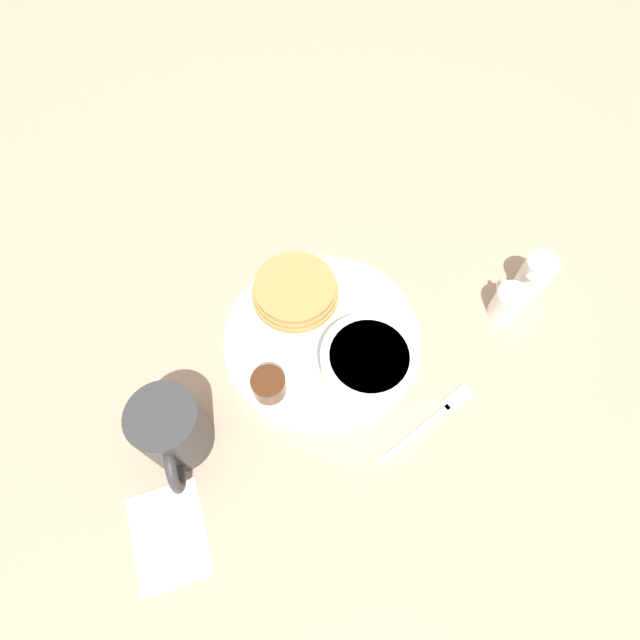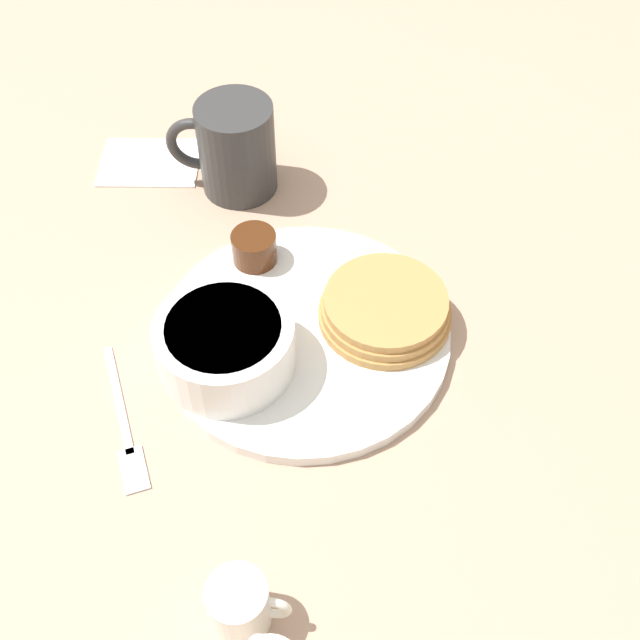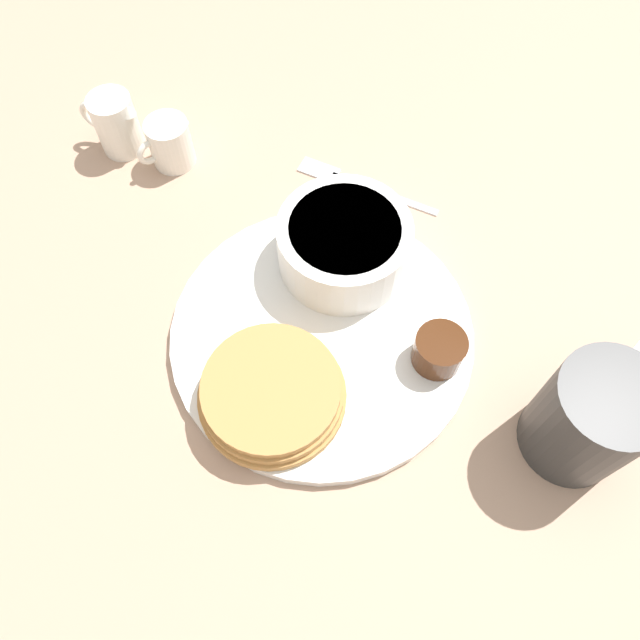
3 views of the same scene
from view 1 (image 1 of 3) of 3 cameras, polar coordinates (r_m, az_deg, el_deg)
ground_plane at (r=0.68m, az=0.26°, el=-2.34°), size 4.00×4.00×0.00m
plate at (r=0.67m, az=0.26°, el=-2.11°), size 0.26×0.26×0.01m
pancake_stack at (r=0.69m, az=-2.87°, el=3.40°), size 0.12×0.12×0.03m
bowl at (r=0.62m, az=5.49°, el=-4.90°), size 0.12×0.12×0.05m
syrup_cup at (r=0.63m, az=-5.88°, el=-7.40°), size 0.04×0.04×0.03m
butter_ramekin at (r=0.63m, az=6.13°, el=-7.61°), size 0.04×0.04×0.04m
coffee_mug at (r=0.61m, az=-16.55°, el=-12.01°), size 0.11×0.08×0.10m
creamer_pitcher_near at (r=0.72m, az=20.72°, el=1.86°), size 0.06×0.04×0.05m
creamer_pitcher_far at (r=0.75m, az=23.41°, el=4.76°), size 0.05×0.06×0.07m
fork at (r=0.65m, az=13.24°, el=-10.59°), size 0.09×0.13×0.00m
napkin at (r=0.63m, az=-16.88°, el=-22.45°), size 0.12×0.10×0.00m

